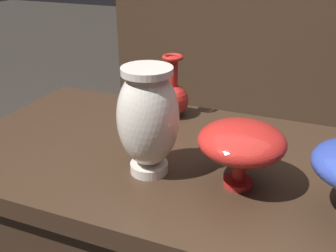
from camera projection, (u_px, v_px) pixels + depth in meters
The scene contains 4 objects.
back_display_shelf at pixel (283, 58), 2.97m from camera, with size 2.60×0.40×0.99m.
vase_centerpiece at pixel (148, 118), 0.87m from camera, with size 0.14×0.14×0.25m.
vase_tall_behind at pixel (172, 96), 1.20m from camera, with size 0.10×0.10×0.19m.
vase_left_accent at pixel (242, 143), 0.83m from camera, with size 0.19×0.19×0.15m.
Camera 1 is at (0.28, -0.82, 1.29)m, focal length 42.04 mm.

